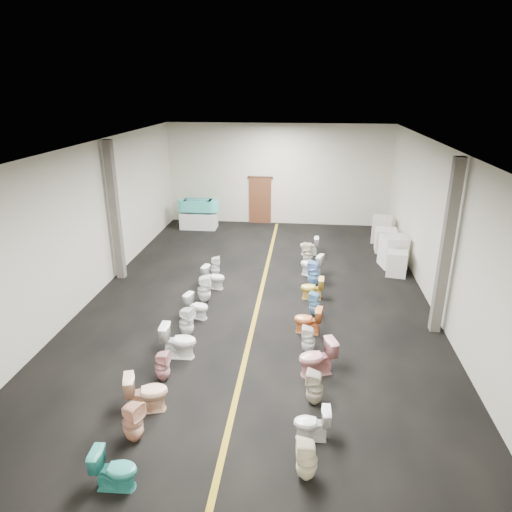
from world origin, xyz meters
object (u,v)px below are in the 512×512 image
Objects in this scene: toilet_left_2 at (147,392)px; toilet_left_3 at (162,366)px; toilet_left_4 at (179,341)px; toilet_left_5 at (186,322)px; toilet_right_0 at (307,460)px; toilet_right_9 at (311,265)px; toilet_left_7 at (204,289)px; toilet_right_8 at (314,273)px; toilet_right_10 at (308,254)px; bathtub at (198,205)px; toilet_left_0 at (115,469)px; toilet_right_6 at (315,304)px; toilet_right_4 at (308,340)px; toilet_right_3 at (317,358)px; toilet_left_9 at (215,266)px; display_table at (199,221)px; appliance_crate_a at (397,263)px; toilet_right_7 at (312,288)px; toilet_right_5 at (308,320)px; toilet_left_8 at (214,277)px; toilet_left_6 at (197,306)px; appliance_crate_c at (386,240)px; toilet_right_1 at (312,423)px; appliance_crate_d at (382,229)px; appliance_crate_b at (393,251)px; toilet_left_1 at (133,422)px; toilet_right_11 at (309,246)px.

toilet_left_3 is (0.00, 0.99, -0.06)m from toilet_left_2.
toilet_left_4 reaches higher than toilet_left_5.
toilet_right_9 reaches higher than toilet_right_0.
toilet_left_7 is 1.01× the size of toilet_right_8.
toilet_left_7 is at bearing -26.16° from toilet_right_10.
toilet_left_4 is (1.89, -10.23, -0.65)m from bathtub.
toilet_left_0 is at bearing 165.74° from toilet_left_2.
toilet_right_6 is at bearing -105.47° from toilet_left_7.
toilet_right_8 is at bearing 20.69° from toilet_right_10.
toilet_right_4 is at bearing -63.49° from bathtub.
toilet_right_3 is (5.09, -10.59, -0.65)m from bathtub.
toilet_left_4 is 1.21× the size of toilet_left_9.
appliance_crate_a is at bearing -30.26° from display_table.
toilet_right_0 is at bearing 16.76° from toilet_right_6.
toilet_right_7 is (3.12, 3.49, -0.07)m from toilet_left_4.
toilet_right_4 is (3.05, -2.40, -0.08)m from toilet_left_7.
toilet_right_5 is 0.93× the size of toilet_right_10.
toilet_left_6 is at bearing -169.55° from toilet_left_8.
appliance_crate_c is 1.28× the size of toilet_right_6.
toilet_left_8 reaches higher than toilet_left_0.
toilet_left_7 reaches higher than toilet_right_0.
toilet_right_3 is at bearing 3.88° from toilet_right_7.
toilet_right_1 is at bearing -68.68° from bathtub.
toilet_left_0 is 0.99× the size of toilet_left_8.
toilet_right_1 is at bearing -109.70° from appliance_crate_a.
appliance_crate_c reaches higher than toilet_right_5.
appliance_crate_d is 1.53× the size of toilet_left_6.
bathtub is 2.21× the size of toilet_left_4.
toilet_left_2 is at bearing 171.43° from toilet_left_7.
toilet_left_6 is 5.31m from toilet_right_1.
appliance_crate_b is 6.42m from toilet_left_8.
toilet_left_1 is at bearing -125.71° from appliance_crate_a.
appliance_crate_b is 11.84m from toilet_left_0.
toilet_left_7 is 1.10× the size of toilet_right_10.
toilet_right_9 is (-2.85, -1.17, -0.16)m from appliance_crate_b.
toilet_right_9 is at bearing -90.39° from toilet_left_9.
display_table is 8.40m from toilet_right_7.
appliance_crate_a is 1.14× the size of toilet_left_0.
appliance_crate_a is 3.57m from toilet_right_7.
appliance_crate_d is 1.50× the size of toilet_right_11.
appliance_crate_b is at bearing -90.00° from appliance_crate_c.
display_table is 1.51× the size of appliance_crate_d.
toilet_left_8 is 1.04× the size of toilet_right_11.
appliance_crate_c reaches higher than toilet_right_1.
toilet_left_0 is at bearing -84.30° from toilet_right_0.
toilet_left_5 reaches higher than toilet_left_8.
toilet_left_9 is (-6.06, -0.77, -0.07)m from appliance_crate_a.
toilet_right_9 is 2.04m from toilet_right_11.
toilet_left_1 is (-0.09, 1.03, 0.04)m from toilet_left_0.
toilet_left_8 is 0.86× the size of toilet_right_8.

